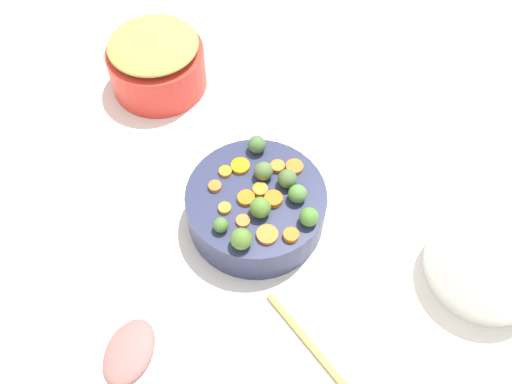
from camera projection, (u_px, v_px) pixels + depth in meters
name	position (u px, v px, depth m)	size (l,w,h in m)	color
tabletop	(242.00, 225.00, 1.11)	(2.40, 2.40, 0.02)	white
serving_bowl_carrots	(256.00, 207.00, 1.07)	(0.27, 0.27, 0.09)	#2B3051
metal_pot	(158.00, 68.00, 1.27)	(0.22, 0.22, 0.10)	red
stuffing_mound	(153.00, 45.00, 1.22)	(0.20, 0.20, 0.04)	#AAA54D
carrot_slice_0	(225.00, 209.00, 1.02)	(0.02, 0.02, 0.01)	orange
carrot_slice_1	(294.00, 167.00, 1.07)	(0.03, 0.03, 0.01)	orange
carrot_slice_2	(246.00, 198.00, 1.03)	(0.03, 0.03, 0.01)	orange
carrot_slice_3	(260.00, 190.00, 1.04)	(0.03, 0.03, 0.01)	orange
carrot_slice_4	(273.00, 199.00, 1.03)	(0.03, 0.03, 0.01)	orange
carrot_slice_5	(267.00, 235.00, 0.98)	(0.04, 0.04, 0.01)	orange
carrot_slice_6	(243.00, 221.00, 1.00)	(0.03, 0.03, 0.01)	orange
carrot_slice_7	(240.00, 166.00, 1.07)	(0.04, 0.04, 0.01)	orange
carrot_slice_8	(291.00, 235.00, 0.98)	(0.03, 0.03, 0.01)	orange
carrot_slice_9	(225.00, 172.00, 1.06)	(0.03, 0.03, 0.01)	orange
carrot_slice_10	(278.00, 166.00, 1.07)	(0.03, 0.03, 0.01)	orange
carrot_slice_11	(215.00, 186.00, 1.04)	(0.02, 0.02, 0.01)	orange
brussels_sprout_0	(221.00, 225.00, 0.98)	(0.03, 0.03, 0.03)	#4C7333
brussels_sprout_1	(257.00, 144.00, 1.08)	(0.04, 0.04, 0.04)	#486F3B
brussels_sprout_2	(287.00, 179.00, 1.04)	(0.04, 0.04, 0.04)	#4D6C38
brussels_sprout_3	(241.00, 239.00, 0.96)	(0.04, 0.04, 0.04)	#52792E
brussels_sprout_4	(264.00, 171.00, 1.04)	(0.04, 0.04, 0.04)	#526E3A
brussels_sprout_5	(298.00, 194.00, 1.02)	(0.04, 0.04, 0.04)	#52843C
brussels_sprout_6	(260.00, 208.00, 1.00)	(0.04, 0.04, 0.04)	#527C2F
brussels_sprout_7	(309.00, 217.00, 0.99)	(0.04, 0.04, 0.04)	#4C8032
casserole_dish	(492.00, 258.00, 1.00)	(0.23, 0.23, 0.10)	white
ham_plate	(128.00, 369.00, 0.94)	(0.26, 0.26, 0.01)	white
ham_slice_main	(129.00, 351.00, 0.94)	(0.12, 0.08, 0.02)	#C8625E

